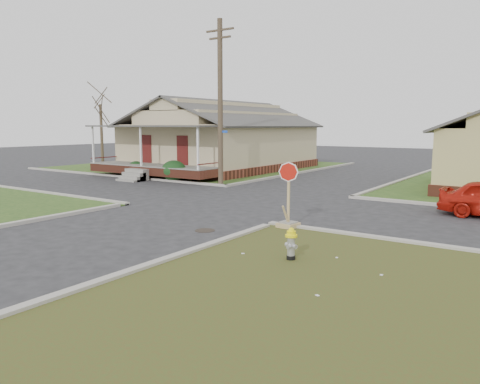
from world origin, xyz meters
The scene contains 12 objects.
ground centered at (0.00, 0.00, 0.00)m, with size 120.00×120.00×0.00m, color #252528.
verge_near_right centered at (10.00, -5.50, 0.03)m, with size 13.00×14.00×0.05m, color #37511D.
verge_far_left centered at (-13.00, 18.00, 0.03)m, with size 19.00×19.00×0.05m, color #294719.
curbs centered at (0.00, 5.00, 0.00)m, with size 80.00×40.00×0.12m, color #A7A197, non-canonical shape.
manhole centered at (2.20, -0.50, 0.01)m, with size 0.64×0.64×0.01m, color black.
corner_house centered at (-10.00, 16.68, 2.28)m, with size 10.10×15.50×5.30m.
utility_pole centered at (-4.20, 8.90, 4.66)m, with size 1.80×0.28×9.00m.
tree_far_left centered at (-18.00, 12.00, 2.50)m, with size 0.22×0.22×4.90m, color #3B2F22.
fire_hydrant centered at (6.10, -1.96, 0.49)m, with size 0.30×0.30×0.80m.
stop_sign centered at (4.26, 1.26, 0.51)m, with size 0.61×0.59×2.14m.
hedge_left centered at (-11.61, 9.52, 0.55)m, with size 1.32×1.08×1.01m, color #133516.
hedge_right centered at (-7.73, 8.92, 0.64)m, with size 1.54×1.26×1.17m, color #133516.
Camera 1 is at (11.40, -11.92, 3.33)m, focal length 35.00 mm.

